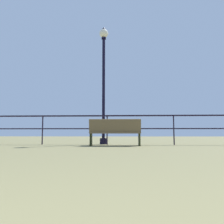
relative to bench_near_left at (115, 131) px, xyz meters
name	(u,v)px	position (x,y,z in m)	size (l,w,h in m)	color
pier_railing	(107,123)	(-0.32, 0.73, 0.31)	(23.95, 0.05, 1.07)	black
bench_near_left	(115,131)	(0.00, 0.00, 0.00)	(1.69, 0.63, 0.87)	brown
lamppost_center	(104,72)	(-0.48, 1.06, 2.28)	(0.35, 0.35, 4.61)	black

